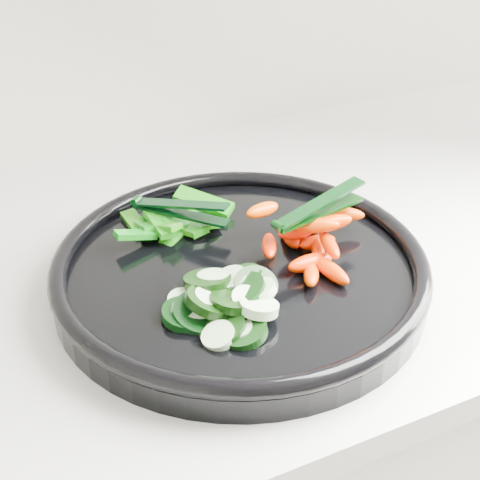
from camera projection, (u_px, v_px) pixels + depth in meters
name	position (u px, v px, depth m)	size (l,w,h in m)	color
veggie_tray	(240.00, 269.00, 0.67)	(0.42, 0.42, 0.04)	black
cucumber_pile	(218.00, 303.00, 0.60)	(0.13, 0.13, 0.04)	black
carrot_pile	(309.00, 236.00, 0.68)	(0.14, 0.15, 0.05)	red
pepper_pile	(174.00, 221.00, 0.72)	(0.14, 0.09, 0.04)	#17740B
tong_carrot	(317.00, 209.00, 0.66)	(0.11, 0.04, 0.02)	black
tong_pepper	(178.00, 208.00, 0.71)	(0.09, 0.09, 0.02)	black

